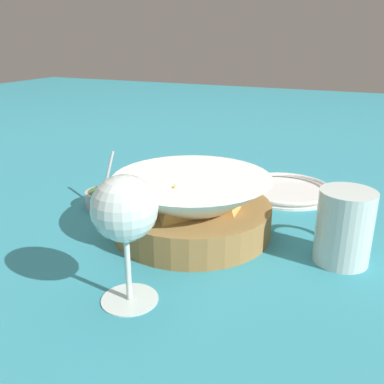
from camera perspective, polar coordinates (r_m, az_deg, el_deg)
ground_plane at (r=0.71m, az=-3.39°, el=-5.23°), size 4.00×4.00×0.00m
food_basket at (r=0.69m, az=0.00°, el=-2.17°), size 0.25×0.25×0.10m
sauce_cup at (r=0.81m, az=-11.54°, el=-0.77°), size 0.07×0.07×0.10m
wine_glass at (r=0.49m, az=-8.98°, el=-2.75°), size 0.08×0.08×0.16m
beer_mug at (r=0.63m, az=19.61°, el=-4.65°), size 0.12×0.08×0.11m
side_plate at (r=0.89m, az=12.28°, el=0.32°), size 0.19×0.19×0.01m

